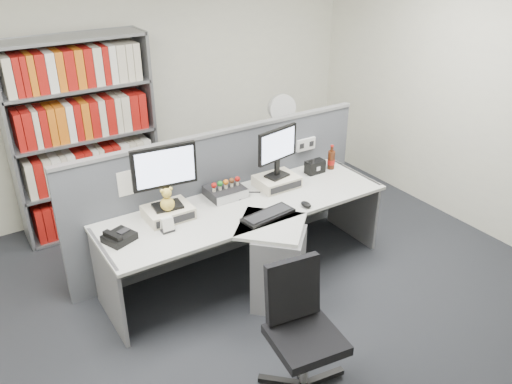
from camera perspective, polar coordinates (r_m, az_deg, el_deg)
ground at (r=4.47m, az=4.63°, el=-13.84°), size 5.50×5.50×0.00m
room_shell at (r=3.57m, az=5.69°, el=8.49°), size 5.04×5.54×2.72m
partition at (r=4.98m, az=-3.67°, el=-0.13°), size 3.00×0.08×1.27m
desk at (r=4.58m, az=0.37°, el=-5.43°), size 2.60×1.20×0.72m
monitor_riser_left at (r=4.46m, az=-9.46°, el=-2.18°), size 0.38×0.31×0.10m
monitor_riser_right at (r=4.92m, az=2.28°, el=1.16°), size 0.38×0.31×0.10m
monitor_left at (r=4.29m, az=-9.84°, el=2.18°), size 0.53×0.20×0.54m
monitor_right at (r=4.79m, az=2.34°, el=4.72°), size 0.46×0.19×0.47m
desktop_pc at (r=4.75m, az=-3.35°, el=0.04°), size 0.32×0.29×0.09m
figurines at (r=4.70m, az=-3.28°, el=0.98°), size 0.29×0.05×0.09m
keyboard at (r=4.43m, az=1.31°, el=-2.50°), size 0.49×0.24×0.03m
mouse at (r=4.60m, az=5.41°, el=-1.35°), size 0.07×0.12×0.04m
desk_phone at (r=4.23m, az=-14.62°, el=-4.73°), size 0.27×0.26×0.09m
desk_calendar at (r=4.26m, az=-9.56°, el=-3.61°), size 0.10×0.08×0.13m
plush_toy at (r=4.34m, az=-9.57°, el=-0.96°), size 0.12×0.12×0.20m
speaker at (r=5.22m, az=6.39°, el=2.73°), size 0.19×0.11×0.13m
cola_bottle at (r=5.32m, az=8.12°, el=3.45°), size 0.08×0.08×0.25m
shelving_unit at (r=5.58m, az=-18.07°, el=5.32°), size 1.41×0.40×2.00m
filing_cabinet at (r=6.25m, az=2.64°, el=2.77°), size 0.45×0.61×0.70m
desk_fan at (r=6.00m, az=2.78°, el=8.70°), size 0.31×0.19×0.53m
office_chair at (r=3.66m, az=4.86°, el=-14.34°), size 0.62×0.62×0.94m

